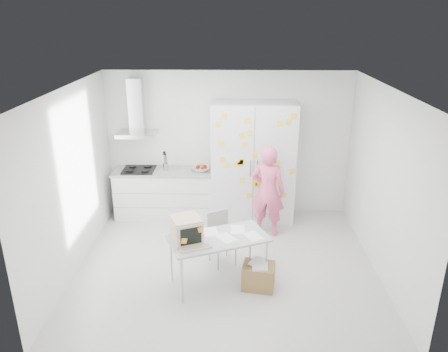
{
  "coord_description": "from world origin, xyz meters",
  "views": [
    {
      "loc": [
        0.09,
        -5.84,
        3.67
      ],
      "look_at": [
        -0.06,
        0.79,
        1.16
      ],
      "focal_mm": 35.0,
      "sensor_mm": 36.0,
      "label": 1
    }
  ],
  "objects_px": {
    "person": "(268,191)",
    "cardboard_box": "(258,276)",
    "desk": "(199,234)",
    "chair": "(220,234)"
  },
  "relations": [
    {
      "from": "desk",
      "to": "chair",
      "type": "bearing_deg",
      "value": 44.48
    },
    {
      "from": "person",
      "to": "cardboard_box",
      "type": "xyz_separation_m",
      "value": [
        -0.22,
        -1.62,
        -0.62
      ]
    },
    {
      "from": "cardboard_box",
      "to": "desk",
      "type": "bearing_deg",
      "value": 177.95
    },
    {
      "from": "desk",
      "to": "cardboard_box",
      "type": "distance_m",
      "value": 1.05
    },
    {
      "from": "person",
      "to": "desk",
      "type": "xyz_separation_m",
      "value": [
        -1.06,
        -1.59,
        0.02
      ]
    },
    {
      "from": "person",
      "to": "cardboard_box",
      "type": "height_order",
      "value": "person"
    },
    {
      "from": "person",
      "to": "desk",
      "type": "relative_size",
      "value": 1.06
    },
    {
      "from": "cardboard_box",
      "to": "person",
      "type": "bearing_deg",
      "value": 82.16
    },
    {
      "from": "person",
      "to": "desk",
      "type": "height_order",
      "value": "person"
    },
    {
      "from": "person",
      "to": "chair",
      "type": "bearing_deg",
      "value": 65.63
    }
  ]
}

